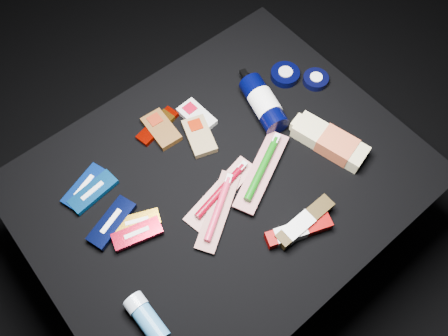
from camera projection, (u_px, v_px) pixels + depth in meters
ground at (222, 230)px, 1.48m from camera, size 3.00×3.00×0.00m
cloth_table at (222, 207)px, 1.30m from camera, size 0.98×0.78×0.40m
luna_bar_0 at (85, 187)px, 1.10m from camera, size 0.14×0.09×0.02m
luna_bar_1 at (93, 192)px, 1.09m from camera, size 0.13×0.06×0.02m
luna_bar_2 at (112, 222)px, 1.05m from camera, size 0.14×0.09×0.02m
luna_bar_3 at (137, 222)px, 1.05m from camera, size 0.12×0.08×0.01m
luna_bar_4 at (137, 234)px, 1.03m from camera, size 0.13×0.07×0.02m
clif_bar_0 at (160, 128)px, 1.18m from camera, size 0.07×0.12×0.02m
clif_bar_1 at (196, 115)px, 1.20m from camera, size 0.06×0.11×0.02m
clif_bar_2 at (199, 135)px, 1.17m from camera, size 0.10×0.13×0.02m
power_bar at (159, 124)px, 1.19m from camera, size 0.14×0.07×0.02m
lotion_bottle at (264, 104)px, 1.19m from camera, size 0.11×0.22×0.07m
cream_tin_upper at (285, 75)px, 1.26m from camera, size 0.08×0.08×0.03m
cream_tin_lower at (316, 79)px, 1.26m from camera, size 0.07×0.07×0.02m
bodywash_bottle at (331, 142)px, 1.15m from camera, size 0.12×0.22×0.04m
deodorant_stick at (146, 318)px, 0.94m from camera, size 0.05×0.11×0.05m
toothbrush_pack_0 at (221, 191)px, 1.09m from camera, size 0.23×0.10×0.03m
toothbrush_pack_1 at (219, 208)px, 1.06m from camera, size 0.21×0.16×0.02m
toothbrush_pack_2 at (262, 169)px, 1.11m from camera, size 0.24×0.16×0.03m
toothpaste_carton_red at (296, 232)px, 1.04m from camera, size 0.16×0.09×0.03m
toothpaste_carton_green at (302, 224)px, 1.04m from camera, size 0.17×0.04×0.03m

